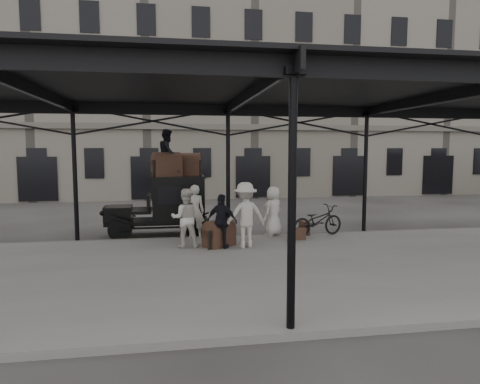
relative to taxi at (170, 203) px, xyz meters
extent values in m
plane|color=#383533|center=(2.00, -3.00, -1.20)|extent=(120.00, 120.00, 0.00)
cube|color=slate|center=(2.00, -5.00, -1.13)|extent=(28.00, 8.00, 0.15)
cylinder|color=black|center=(2.00, -1.00, 0.95)|extent=(0.14, 0.14, 4.30)
cylinder|color=black|center=(2.00, -8.80, 0.95)|extent=(0.14, 0.14, 4.30)
cube|color=black|center=(2.00, -1.00, 3.28)|extent=(22.00, 0.10, 0.45)
cube|color=black|center=(2.00, -8.80, 3.28)|extent=(22.00, 0.10, 0.45)
cube|color=black|center=(2.00, -4.70, 3.45)|extent=(22.50, 9.00, 0.08)
cube|color=silver|center=(2.00, -4.70, 3.52)|extent=(18.00, 7.00, 0.04)
cube|color=slate|center=(2.00, 15.00, 5.80)|extent=(64.00, 8.00, 14.00)
cylinder|color=black|center=(-1.68, -0.72, -0.80)|extent=(0.80, 0.10, 0.80)
cylinder|color=black|center=(-1.68, 0.72, -0.80)|extent=(0.80, 0.10, 0.80)
cylinder|color=black|center=(0.92, -0.72, -0.80)|extent=(0.80, 0.10, 0.80)
cylinder|color=black|center=(0.92, 0.72, -0.80)|extent=(0.80, 0.10, 0.80)
cube|color=black|center=(-0.43, 0.00, -0.65)|extent=(3.60, 1.25, 0.12)
cube|color=black|center=(-1.78, 0.00, -0.35)|extent=(0.90, 1.00, 0.55)
cube|color=black|center=(-2.25, 0.00, -0.35)|extent=(0.06, 0.70, 0.55)
cube|color=black|center=(-0.98, 0.00, -0.25)|extent=(0.70, 1.30, 0.10)
cube|color=black|center=(0.32, 0.00, 0.15)|extent=(1.80, 1.45, 1.55)
cube|color=black|center=(0.32, -0.73, 0.35)|extent=(1.40, 0.02, 0.60)
cube|color=black|center=(0.32, 0.00, 0.95)|extent=(1.90, 1.55, 0.06)
imported|color=beige|center=(0.83, -1.20, -0.15)|extent=(0.67, 0.44, 1.80)
imported|color=silver|center=(0.48, -2.54, -0.16)|extent=(0.91, 0.73, 1.80)
imported|color=silver|center=(3.55, -1.20, -0.20)|extent=(0.98, 0.95, 1.70)
imported|color=black|center=(1.56, -2.88, -0.23)|extent=(1.04, 0.83, 1.65)
imported|color=beige|center=(2.27, -2.85, -0.06)|extent=(1.41, 1.00, 1.99)
imported|color=black|center=(5.01, -1.60, -0.52)|extent=(2.16, 1.33, 1.07)
imported|color=black|center=(-0.03, -0.10, 1.80)|extent=(0.75, 0.90, 1.66)
cube|color=brown|center=(1.59, -1.20, -0.80)|extent=(0.72, 0.63, 0.50)
cube|color=#4F3124|center=(4.68, -1.20, -0.83)|extent=(0.25, 0.62, 0.45)
cube|color=#4F3124|center=(4.13, -2.11, -0.85)|extent=(0.61, 0.21, 0.40)
camera|label=1|loc=(0.05, -15.48, 1.93)|focal=32.00mm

